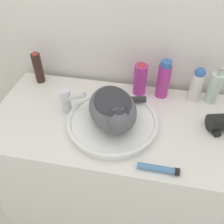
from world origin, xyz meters
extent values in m
cube|color=silver|center=(0.00, 0.63, 1.20)|extent=(8.00, 0.05, 2.40)
cube|color=white|center=(0.00, 0.29, 0.40)|extent=(1.20, 0.58, 0.81)
cylinder|color=white|center=(-0.02, 0.24, 0.83)|extent=(0.38, 0.38, 0.04)
torus|color=white|center=(-0.02, 0.24, 0.84)|extent=(0.40, 0.40, 0.02)
ellipsoid|color=#56565B|center=(-0.02, 0.24, 0.91)|extent=(0.29, 0.34, 0.12)
ellipsoid|color=#2D2D33|center=(-0.02, 0.24, 0.95)|extent=(0.23, 0.26, 0.05)
sphere|color=#56565B|center=(0.03, 0.14, 0.95)|extent=(0.09, 0.09, 0.09)
sphere|color=#2D2D33|center=(0.03, 0.14, 0.98)|extent=(0.05, 0.05, 0.05)
cone|color=#2D2D33|center=(0.00, 0.13, 1.00)|extent=(0.03, 0.03, 0.03)
cone|color=#2D2D33|center=(0.05, 0.15, 1.00)|extent=(0.03, 0.03, 0.03)
cylinder|color=#2D2D33|center=(0.02, 0.37, 0.87)|extent=(0.18, 0.07, 0.03)
cylinder|color=silver|center=(-0.25, 0.30, 0.84)|extent=(0.04, 0.04, 0.07)
cylinder|color=silver|center=(-0.20, 0.29, 0.91)|extent=(0.12, 0.05, 0.08)
cylinder|color=silver|center=(-0.25, 0.30, 0.91)|extent=(0.05, 0.05, 0.05)
cylinder|color=#B2338C|center=(0.18, 0.51, 0.89)|extent=(0.06, 0.06, 0.17)
cylinder|color=#3866AD|center=(0.18, 0.51, 0.99)|extent=(0.05, 0.05, 0.03)
cylinder|color=white|center=(0.34, 0.51, 0.88)|extent=(0.06, 0.06, 0.15)
sphere|color=#3866AD|center=(0.34, 0.51, 0.97)|extent=(0.05, 0.05, 0.05)
cylinder|color=#B2338C|center=(0.07, 0.51, 0.89)|extent=(0.07, 0.07, 0.16)
cone|color=red|center=(0.07, 0.51, 0.98)|extent=(0.04, 0.04, 0.02)
cylinder|color=silver|center=(0.43, 0.51, 0.89)|extent=(0.06, 0.06, 0.16)
cylinder|color=#B7B7BC|center=(0.43, 0.51, 0.98)|extent=(0.02, 0.02, 0.02)
cylinder|color=#B7B7BC|center=(0.44, 0.51, 0.99)|extent=(0.03, 0.01, 0.01)
cylinder|color=#331E19|center=(-0.48, 0.51, 0.89)|extent=(0.05, 0.05, 0.17)
cone|color=red|center=(-0.48, 0.51, 0.98)|extent=(0.03, 0.03, 0.02)
cylinder|color=#4C7FB2|center=(0.18, 0.05, 0.82)|extent=(0.14, 0.03, 0.02)
cylinder|color=black|center=(0.26, 0.05, 0.82)|extent=(0.02, 0.03, 0.03)
cylinder|color=black|center=(0.42, 0.31, 0.82)|extent=(0.06, 0.11, 0.03)
camera|label=1|loc=(0.12, -0.49, 1.57)|focal=38.00mm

